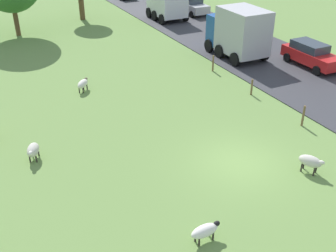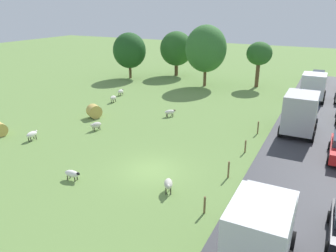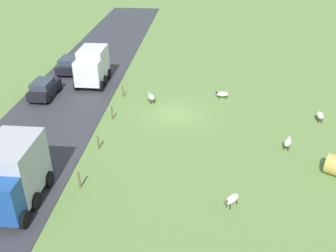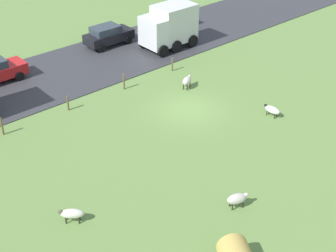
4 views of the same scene
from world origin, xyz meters
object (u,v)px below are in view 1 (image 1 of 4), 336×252
sheep_5 (311,161)px  truck_1 (239,32)px  sheep_1 (83,84)px  car_2 (311,54)px  car_3 (237,23)px  truck_0 (167,2)px  sheep_2 (205,231)px  sheep_6 (33,150)px  car_5 (192,5)px

sheep_5 → truck_1: (5.86, 13.73, 1.41)m
sheep_1 → car_2: (15.63, -3.15, 0.43)m
sheep_5 → car_3: car_3 is taller
truck_0 → car_2: truck_0 is taller
sheep_1 → sheep_5: (6.29, -12.91, 0.08)m
sheep_1 → car_2: bearing=-11.4°
car_3 → sheep_1: bearing=-158.4°
sheep_2 → truck_1: bearing=51.5°
truck_0 → sheep_5: bearing=-103.2°
sheep_1 → sheep_6: size_ratio=0.98×
car_2 → sheep_5: bearing=-133.7°
sheep_5 → sheep_6: size_ratio=1.00×
sheep_6 → truck_1: bearing=24.0°
car_2 → car_3: bearing=87.7°
sheep_1 → car_2: size_ratio=0.25×
car_2 → sheep_6: bearing=-170.5°
truck_0 → truck_1: bearing=-90.9°
sheep_6 → car_2: bearing=9.5°
sheep_5 → car_5: size_ratio=0.27×
sheep_5 → sheep_6: 12.34m
sheep_2 → truck_0: 29.94m
sheep_2 → truck_0: size_ratio=0.28×
car_3 → truck_1: bearing=-125.0°
car_3 → car_5: size_ratio=1.06×
sheep_1 → sheep_2: bearing=-89.6°
truck_1 → car_5: truck_1 is taller
car_3 → car_2: bearing=-92.3°
car_3 → car_5: car_5 is taller
sheep_1 → car_3: (16.01, 6.34, 0.37)m
truck_1 → car_3: size_ratio=1.08×
truck_1 → car_5: 13.62m
sheep_6 → car_2: car_2 is taller
sheep_5 → car_5: car_5 is taller
sheep_1 → truck_0: 17.92m
car_2 → car_5: car_5 is taller
car_5 → sheep_6: bearing=-134.4°
sheep_1 → truck_1: size_ratio=0.23×
sheep_2 → car_3: bearing=52.4°
sheep_5 → car_3: 21.56m
sheep_2 → sheep_5: bearing=13.2°
sheep_2 → car_5: bearing=61.0°
sheep_1 → truck_1: 12.27m
car_2 → car_3: car_2 is taller
sheep_2 → sheep_1: bearing=90.4°
truck_0 → car_3: bearing=-60.9°
car_2 → car_5: 17.06m
sheep_6 → car_2: (19.85, 3.32, 0.42)m
sheep_5 → sheep_6: bearing=148.5°
sheep_1 → car_3: 17.22m
sheep_1 → truck_1: (12.15, 0.82, 1.49)m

